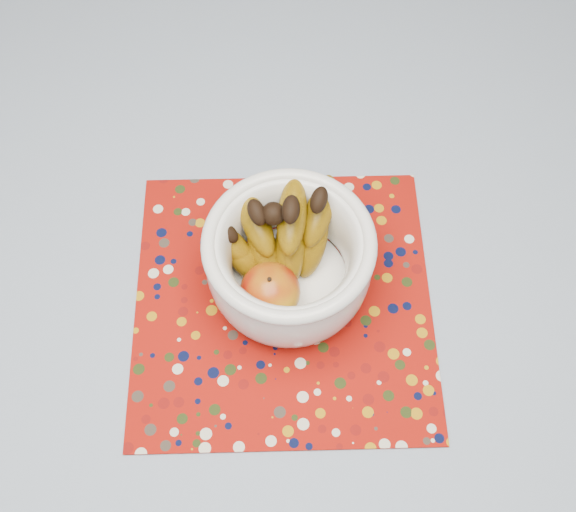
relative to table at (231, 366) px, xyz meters
The scene contains 4 objects.
table is the anchor object (origin of this frame).
tablecloth 0.08m from the table, ahead, with size 1.32×1.32×0.01m, color slate.
placemat 0.13m from the table, 25.51° to the left, with size 0.37×0.37×0.00m, color maroon.
fruit_bowl 0.19m from the table, 36.73° to the left, with size 0.23×0.20×0.15m.
Camera 1 is at (0.01, -0.29, 1.53)m, focal length 42.00 mm.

